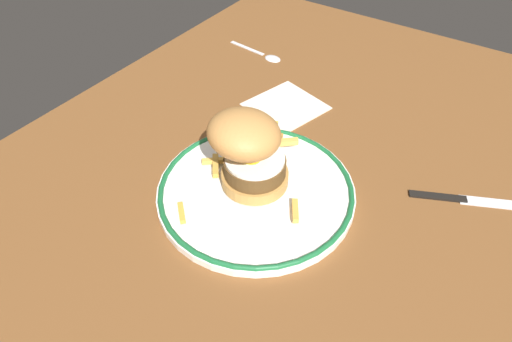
% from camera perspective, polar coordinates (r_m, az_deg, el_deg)
% --- Properties ---
extents(ground_plane, '(1.35, 0.88, 0.04)m').
position_cam_1_polar(ground_plane, '(0.63, -0.15, -7.09)').
color(ground_plane, brown).
extents(dinner_plate, '(0.28, 0.28, 0.02)m').
position_cam_1_polar(dinner_plate, '(0.63, 0.00, -2.47)').
color(dinner_plate, white).
rests_on(dinner_plate, ground_plane).
extents(burger, '(0.14, 0.14, 0.12)m').
position_cam_1_polar(burger, '(0.59, -0.92, 2.73)').
color(burger, '#BB8540').
rests_on(burger, dinner_plate).
extents(fries_pile, '(0.24, 0.18, 0.02)m').
position_cam_1_polar(fries_pile, '(0.66, -1.14, 1.70)').
color(fries_pile, gold).
rests_on(fries_pile, dinner_plate).
extents(knife, '(0.09, 0.17, 0.01)m').
position_cam_1_polar(knife, '(0.70, 25.17, -3.27)').
color(knife, black).
rests_on(knife, ground_plane).
extents(spoon, '(0.03, 0.13, 0.01)m').
position_cam_1_polar(spoon, '(0.96, 1.44, 14.71)').
color(spoon, silver).
rests_on(spoon, ground_plane).
extents(napkin, '(0.15, 0.15, 0.00)m').
position_cam_1_polar(napkin, '(0.81, 3.85, 8.39)').
color(napkin, silver).
rests_on(napkin, ground_plane).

